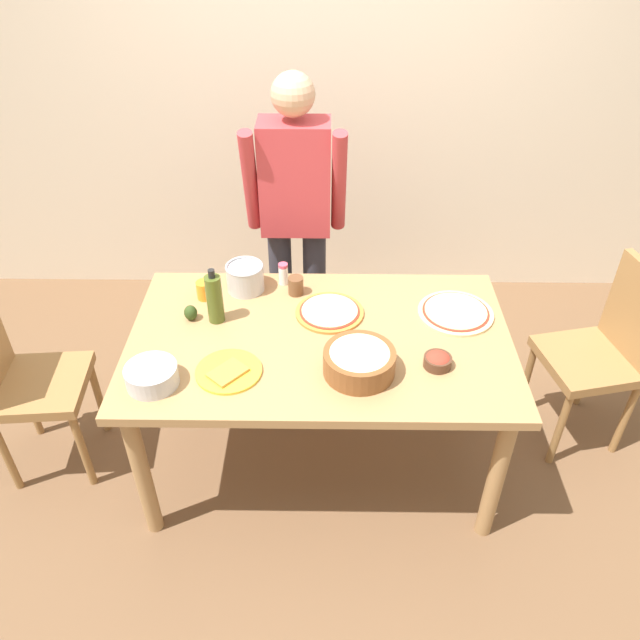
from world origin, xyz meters
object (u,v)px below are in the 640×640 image
mixing_bowl_steel (152,376)px  salt_shaker (283,274)px  popcorn_bowl (359,360)px  avocado (191,313)px  plate_with_slice (229,371)px  dining_table (320,353)px  chair_wooden_left (19,376)px  cup_orange (204,290)px  cup_small_brown (296,286)px  olive_oil_bottle (215,298)px  pizza_raw_on_board (456,312)px  pizza_cooked_on_tray (330,312)px  small_sauce_bowl (438,360)px  chair_wooden_right (605,348)px  person_cook (296,213)px  steel_pot (245,277)px

mixing_bowl_steel → salt_shaker: (0.46, 0.69, 0.01)m
popcorn_bowl → avocado: (-0.71, 0.33, -0.03)m
plate_with_slice → popcorn_bowl: size_ratio=0.93×
popcorn_bowl → salt_shaker: popcorn_bowl is taller
dining_table → chair_wooden_left: size_ratio=1.68×
popcorn_bowl → mixing_bowl_steel: (-0.79, -0.08, -0.02)m
dining_table → avocado: size_ratio=22.86×
cup_orange → cup_small_brown: same height
cup_orange → olive_oil_bottle: bearing=-64.7°
cup_orange → dining_table: bearing=-27.7°
cup_orange → salt_shaker: 0.37m
pizza_raw_on_board → salt_shaker: salt_shaker is taller
pizza_raw_on_board → cup_orange: 1.12m
pizza_cooked_on_tray → avocado: 0.60m
pizza_cooked_on_tray → popcorn_bowl: size_ratio=1.07×
pizza_raw_on_board → popcorn_bowl: size_ratio=1.18×
chair_wooden_left → popcorn_bowl: (1.48, -0.20, 0.28)m
small_sauce_bowl → chair_wooden_right: bearing=24.1°
person_cook → mixing_bowl_steel: (-0.50, -1.05, -0.14)m
chair_wooden_left → salt_shaker: 1.25m
mixing_bowl_steel → cup_orange: cup_orange is taller
dining_table → steel_pot: (-0.35, 0.35, 0.16)m
person_cook → mixing_bowl_steel: size_ratio=8.10×
plate_with_slice → popcorn_bowl: (0.51, 0.01, 0.05)m
plate_with_slice → cup_small_brown: (0.24, 0.54, 0.03)m
mixing_bowl_steel → small_sauce_bowl: 1.10m
chair_wooden_left → cup_small_brown: 1.28m
dining_table → steel_pot: size_ratio=9.22×
olive_oil_bottle → avocado: bearing=178.6°
plate_with_slice → olive_oil_bottle: 0.37m
dining_table → chair_wooden_left: 1.33m
mixing_bowl_steel → cup_orange: (0.11, 0.57, 0.00)m
dining_table → avocado: bearing=168.4°
popcorn_bowl → small_sauce_bowl: size_ratio=2.55×
pizza_raw_on_board → mixing_bowl_steel: (-1.22, -0.46, 0.03)m
chair_wooden_left → cup_small_brown: (1.21, 0.33, 0.26)m
dining_table → cup_orange: bearing=152.3°
chair_wooden_left → mixing_bowl_steel: (0.69, -0.27, 0.26)m
small_sauce_bowl → olive_oil_bottle: bearing=162.5°
chair_wooden_right → olive_oil_bottle: size_ratio=3.71×
dining_table → avocado: 0.58m
salt_shaker → avocado: salt_shaker is taller
cup_orange → mixing_bowl_steel: bearing=-100.9°
olive_oil_bottle → steel_pot: olive_oil_bottle is taller
chair_wooden_left → small_sauce_bowl: size_ratio=8.64×
pizza_raw_on_board → pizza_cooked_on_tray: bearing=-179.6°
cup_orange → chair_wooden_right: bearing=-2.1°
pizza_cooked_on_tray → mixing_bowl_steel: 0.81m
dining_table → steel_pot: steel_pot is taller
dining_table → steel_pot: bearing=134.9°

